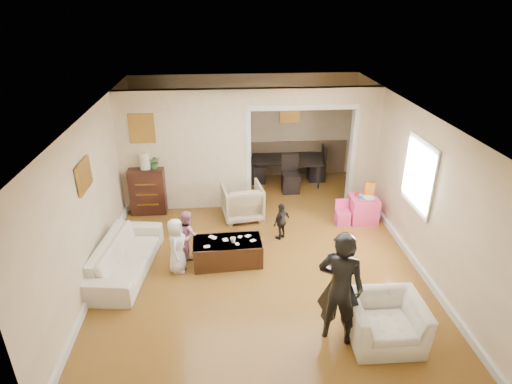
{
  "coord_description": "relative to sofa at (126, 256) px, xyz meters",
  "views": [
    {
      "loc": [
        -0.56,
        -6.83,
        4.36
      ],
      "look_at": [
        0.0,
        0.2,
        1.05
      ],
      "focal_mm": 30.04,
      "sensor_mm": 36.0,
      "label": 1
    }
  ],
  "objects": [
    {
      "name": "sofa",
      "position": [
        0.0,
        0.0,
        0.0
      ],
      "size": [
        1.03,
        2.09,
        0.59
      ],
      "primitive_type": "imported",
      "rotation": [
        0.0,
        0.0,
        1.44
      ],
      "color": "white",
      "rests_on": "ground"
    },
    {
      "name": "toy_block",
      "position": [
        4.45,
        1.56,
        0.26
      ],
      "size": [
        0.1,
        0.08,
        0.05
      ],
      "primitive_type": "cube",
      "rotation": [
        0.0,
        0.0,
        0.33
      ],
      "color": "red",
      "rests_on": "play_table"
    },
    {
      "name": "floor",
      "position": [
        2.28,
        0.57,
        -0.29
      ],
      "size": [
        7.0,
        7.0,
        0.0
      ],
      "primitive_type": "plane",
      "color": "#8E6024",
      "rests_on": "ground"
    },
    {
      "name": "partition_right",
      "position": [
        4.76,
        2.37,
        1.01
      ],
      "size": [
        0.55,
        0.18,
        2.6
      ],
      "primitive_type": "cube",
      "color": "beige",
      "rests_on": "ground"
    },
    {
      "name": "cyan_cup",
      "position": [
        4.47,
        1.39,
        0.28
      ],
      "size": [
        0.08,
        0.08,
        0.08
      ],
      "primitive_type": "cylinder",
      "color": "#28AAC8",
      "rests_on": "play_table"
    },
    {
      "name": "play_bowl",
      "position": [
        4.62,
        1.32,
        0.26
      ],
      "size": [
        0.23,
        0.23,
        0.06
      ],
      "primitive_type": "imported",
      "rotation": [
        0.0,
        0.0,
        -0.01
      ],
      "color": "silver",
      "rests_on": "play_table"
    },
    {
      "name": "potted_plant",
      "position": [
        0.28,
        2.19,
        0.86
      ],
      "size": [
        0.26,
        0.22,
        0.28
      ],
      "primitive_type": "imported",
      "color": "#477B37",
      "rests_on": "dresser"
    },
    {
      "name": "armchair_front",
      "position": [
        3.82,
        -1.92,
        0.03
      ],
      "size": [
        0.99,
        0.87,
        0.64
      ],
      "primitive_type": "imported",
      "rotation": [
        0.0,
        0.0,
        -0.02
      ],
      "color": "white",
      "rests_on": "ground"
    },
    {
      "name": "child_toddler",
      "position": [
        2.78,
        0.86,
        0.08
      ],
      "size": [
        0.44,
        0.43,
        0.75
      ],
      "primitive_type": "imported",
      "rotation": [
        0.0,
        0.0,
        -2.38
      ],
      "color": "black",
      "rests_on": "ground"
    },
    {
      "name": "dining_table",
      "position": [
        3.28,
        3.62,
        0.02
      ],
      "size": [
        1.93,
        1.32,
        0.62
      ],
      "primitive_type": "imported",
      "rotation": [
        0.0,
        0.0,
        -0.2
      ],
      "color": "black",
      "rests_on": "ground"
    },
    {
      "name": "cereal_box",
      "position": [
        4.69,
        1.54,
        0.39
      ],
      "size": [
        0.2,
        0.07,
        0.3
      ],
      "primitive_type": "cube",
      "rotation": [
        0.0,
        0.0,
        -0.01
      ],
      "color": "gold",
      "rests_on": "play_table"
    },
    {
      "name": "child_kneel_a",
      "position": [
        0.88,
        -0.04,
        0.2
      ],
      "size": [
        0.36,
        0.51,
        0.98
      ],
      "primitive_type": "imported",
      "rotation": [
        0.0,
        0.0,
        1.46
      ],
      "color": "white",
      "rests_on": "ground"
    },
    {
      "name": "child_kneel_b",
      "position": [
        1.03,
        0.41,
        0.15
      ],
      "size": [
        0.48,
        0.53,
        0.89
      ],
      "primitive_type": "imported",
      "rotation": [
        0.0,
        0.0,
        1.98
      ],
      "color": "#CE8099",
      "rests_on": "ground"
    },
    {
      "name": "framed_art_sofa_wall",
      "position": [
        -0.43,
        -0.03,
        1.51
      ],
      "size": [
        0.03,
        0.55,
        0.4
      ],
      "primitive_type": "cube",
      "color": "brown"
    },
    {
      "name": "adult_person",
      "position": [
        3.18,
        -1.82,
        0.55
      ],
      "size": [
        0.73,
        0.62,
        1.68
      ],
      "primitive_type": "imported",
      "rotation": [
        0.0,
        0.0,
        2.7
      ],
      "color": "black",
      "rests_on": "ground"
    },
    {
      "name": "dresser",
      "position": [
        0.08,
        2.19,
        0.21
      ],
      "size": [
        0.73,
        0.41,
        1.01
      ],
      "primitive_type": "cube",
      "color": "black",
      "rests_on": "ground"
    },
    {
      "name": "framed_art_alcove",
      "position": [
        3.38,
        4.01,
        1.41
      ],
      "size": [
        0.45,
        0.03,
        0.55
      ],
      "primitive_type": "cube",
      "color": "brown"
    },
    {
      "name": "window_pane",
      "position": [
        5.01,
        0.17,
        1.26
      ],
      "size": [
        0.03,
        0.95,
        1.1
      ],
      "primitive_type": "cube",
      "color": "white",
      "rests_on": "ground"
    },
    {
      "name": "partition_header",
      "position": [
        3.38,
        2.37,
        2.13
      ],
      "size": [
        2.22,
        0.18,
        0.35
      ],
      "primitive_type": "cube",
      "color": "beige",
      "rests_on": "partition_right"
    },
    {
      "name": "table_lamp",
      "position": [
        0.08,
        2.19,
        0.9
      ],
      "size": [
        0.22,
        0.22,
        0.36
      ],
      "primitive_type": "cylinder",
      "color": "beige",
      "rests_on": "dresser"
    },
    {
      "name": "coffee_cup",
      "position": [
        1.83,
        0.06,
        0.2
      ],
      "size": [
        0.1,
        0.1,
        0.09
      ],
      "primitive_type": "imported",
      "rotation": [
        0.0,
        0.0,
        0.06
      ],
      "color": "white",
      "rests_on": "coffee_table"
    },
    {
      "name": "partition_left",
      "position": [
        0.91,
        2.37,
        1.01
      ],
      "size": [
        2.75,
        0.18,
        2.6
      ],
      "primitive_type": "cube",
      "color": "beige",
      "rests_on": "ground"
    },
    {
      "name": "armchair_back",
      "position": [
        2.07,
        1.76,
        0.08
      ],
      "size": [
        0.91,
        0.93,
        0.75
      ],
      "primitive_type": "imported",
      "rotation": [
        0.0,
        0.0,
        3.28
      ],
      "color": "tan",
      "rests_on": "ground"
    },
    {
      "name": "framed_art_partition",
      "position": [
        0.08,
        2.27,
        1.56
      ],
      "size": [
        0.45,
        0.03,
        0.55
      ],
      "primitive_type": "cube",
      "color": "brown",
      "rests_on": "partition_left"
    },
    {
      "name": "coffee_table",
      "position": [
        1.73,
        0.11,
        -0.07
      ],
      "size": [
        1.22,
        0.66,
        0.44
      ],
      "primitive_type": "cube",
      "rotation": [
        0.0,
        0.0,
        0.06
      ],
      "color": "#3A2112",
      "rests_on": "ground"
    },
    {
      "name": "play_table",
      "position": [
        4.57,
        1.44,
        -0.03
      ],
      "size": [
        0.56,
        0.56,
        0.53
      ],
      "primitive_type": "cube",
      "rotation": [
        0.0,
        0.0,
        -0.01
      ],
      "color": "#FF4385",
      "rests_on": "ground"
    },
    {
      "name": "craft_papers",
      "position": [
        1.76,
        0.15,
        0.15
      ],
      "size": [
        0.91,
        0.43,
        0.0
      ],
      "color": "white",
      "rests_on": "coffee_table"
    }
  ]
}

